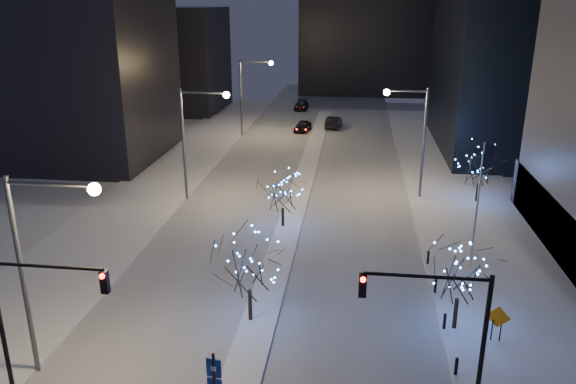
% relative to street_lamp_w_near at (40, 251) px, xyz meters
% --- Properties ---
extents(road, '(20.00, 130.00, 0.02)m').
position_rel_street_lamp_w_near_xyz_m(road, '(8.94, 33.00, -6.49)').
color(road, '#B2B8C2').
rests_on(road, ground).
extents(median, '(2.00, 80.00, 0.15)m').
position_rel_street_lamp_w_near_xyz_m(median, '(8.94, 28.00, -6.42)').
color(median, silver).
rests_on(median, ground).
extents(east_sidewalk, '(10.00, 90.00, 0.15)m').
position_rel_street_lamp_w_near_xyz_m(east_sidewalk, '(23.94, 18.00, -6.42)').
color(east_sidewalk, silver).
rests_on(east_sidewalk, ground).
extents(west_sidewalk, '(8.00, 90.00, 0.15)m').
position_rel_street_lamp_w_near_xyz_m(west_sidewalk, '(-5.06, 18.00, -6.42)').
color(west_sidewalk, silver).
rests_on(west_sidewalk, ground).
extents(filler_west_near, '(22.00, 18.00, 24.00)m').
position_rel_street_lamp_w_near_xyz_m(filler_west_near, '(-19.06, 38.00, 5.50)').
color(filler_west_near, black).
rests_on(filler_west_near, ground).
extents(filler_west_far, '(18.00, 16.00, 16.00)m').
position_rel_street_lamp_w_near_xyz_m(filler_west_far, '(-17.06, 68.00, 1.50)').
color(filler_west_far, black).
rests_on(filler_west_far, ground).
extents(street_lamp_w_near, '(4.40, 0.56, 10.00)m').
position_rel_street_lamp_w_near_xyz_m(street_lamp_w_near, '(0.00, 0.00, 0.00)').
color(street_lamp_w_near, '#595E66').
rests_on(street_lamp_w_near, ground).
extents(street_lamp_w_mid, '(4.40, 0.56, 10.00)m').
position_rel_street_lamp_w_near_xyz_m(street_lamp_w_mid, '(0.00, 25.00, 0.00)').
color(street_lamp_w_mid, '#595E66').
rests_on(street_lamp_w_mid, ground).
extents(street_lamp_w_far, '(4.40, 0.56, 10.00)m').
position_rel_street_lamp_w_near_xyz_m(street_lamp_w_far, '(0.00, 50.00, 0.00)').
color(street_lamp_w_far, '#595E66').
rests_on(street_lamp_w_far, ground).
extents(street_lamp_east, '(3.90, 0.56, 10.00)m').
position_rel_street_lamp_w_near_xyz_m(street_lamp_east, '(19.02, 28.00, -0.05)').
color(street_lamp_east, '#595E66').
rests_on(street_lamp_east, ground).
extents(traffic_signal_west, '(5.26, 0.43, 7.00)m').
position_rel_street_lamp_w_near_xyz_m(traffic_signal_west, '(0.50, -2.00, -1.74)').
color(traffic_signal_west, black).
rests_on(traffic_signal_west, ground).
extents(traffic_signal_east, '(5.26, 0.43, 7.00)m').
position_rel_street_lamp_w_near_xyz_m(traffic_signal_east, '(17.88, -1.00, -1.74)').
color(traffic_signal_east, black).
rests_on(traffic_signal_east, ground).
extents(flagpoles, '(1.35, 2.60, 8.00)m').
position_rel_street_lamp_w_near_xyz_m(flagpoles, '(22.30, 15.25, -1.70)').
color(flagpoles, silver).
rests_on(flagpoles, east_sidewalk).
extents(bollards, '(0.16, 12.16, 0.90)m').
position_rel_street_lamp_w_near_xyz_m(bollards, '(19.14, 8.00, -5.90)').
color(bollards, black).
rests_on(bollards, east_sidewalk).
extents(car_near, '(2.35, 4.46, 1.45)m').
position_rel_street_lamp_w_near_xyz_m(car_near, '(6.66, 53.85, -5.78)').
color(car_near, black).
rests_on(car_near, ground).
extents(car_mid, '(2.32, 5.11, 1.62)m').
position_rel_street_lamp_w_near_xyz_m(car_mid, '(10.79, 56.61, -5.69)').
color(car_mid, black).
rests_on(car_mid, ground).
extents(car_far, '(2.10, 5.06, 1.46)m').
position_rel_street_lamp_w_near_xyz_m(car_far, '(4.85, 69.89, -5.77)').
color(car_far, black).
rests_on(car_far, ground).
extents(holiday_tree_median_near, '(4.64, 4.64, 5.07)m').
position_rel_street_lamp_w_near_xyz_m(holiday_tree_median_near, '(8.44, 5.63, -3.04)').
color(holiday_tree_median_near, black).
rests_on(holiday_tree_median_near, median).
extents(holiday_tree_median_far, '(4.54, 4.54, 4.60)m').
position_rel_street_lamp_w_near_xyz_m(holiday_tree_median_far, '(8.44, 19.53, -3.46)').
color(holiday_tree_median_far, black).
rests_on(holiday_tree_median_far, median).
extents(holiday_tree_plaza_near, '(4.43, 4.43, 4.81)m').
position_rel_street_lamp_w_near_xyz_m(holiday_tree_plaza_near, '(19.70, 6.15, -3.18)').
color(holiday_tree_plaza_near, black).
rests_on(holiday_tree_plaza_near, east_sidewalk).
extents(holiday_tree_plaza_far, '(5.82, 5.82, 5.24)m').
position_rel_street_lamp_w_near_xyz_m(holiday_tree_plaza_far, '(24.86, 27.40, -3.09)').
color(holiday_tree_plaza_far, black).
rests_on(holiday_tree_plaza_far, east_sidewalk).
extents(wayfinding_sign, '(0.65, 0.22, 3.65)m').
position_rel_street_lamp_w_near_xyz_m(wayfinding_sign, '(8.54, -2.68, -4.26)').
color(wayfinding_sign, black).
rests_on(wayfinding_sign, ground).
extents(construction_sign, '(1.20, 0.41, 2.05)m').
position_rel_street_lamp_w_near_xyz_m(construction_sign, '(21.65, 5.15, -5.12)').
color(construction_sign, black).
rests_on(construction_sign, east_sidewalk).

